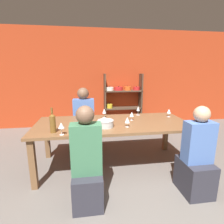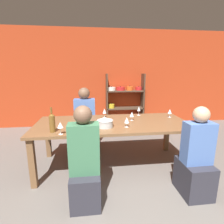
{
  "view_description": "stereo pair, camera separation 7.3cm",
  "coord_description": "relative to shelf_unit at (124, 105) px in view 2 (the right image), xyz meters",
  "views": [
    {
      "loc": [
        -0.5,
        -1.24,
        1.56
      ],
      "look_at": [
        -0.09,
        1.53,
        0.9
      ],
      "focal_mm": 28.0,
      "sensor_mm": 36.0,
      "label": 1
    },
    {
      "loc": [
        -0.43,
        -1.25,
        1.56
      ],
      "look_at": [
        -0.09,
        1.53,
        0.9
      ],
      "focal_mm": 28.0,
      "sensor_mm": 36.0,
      "label": 2
    }
  ],
  "objects": [
    {
      "name": "wall_back_red",
      "position": [
        -0.51,
        0.2,
        0.75
      ],
      "size": [
        8.8,
        0.06,
        2.7
      ],
      "color": "#B23819",
      "rests_on": "ground_plane"
    },
    {
      "name": "shelf_unit",
      "position": [
        0.0,
        0.0,
        0.0
      ],
      "size": [
        1.08,
        0.3,
        1.49
      ],
      "color": "#4C3828",
      "rests_on": "ground_plane"
    },
    {
      "name": "dining_table",
      "position": [
        -0.6,
        -2.2,
        0.08
      ],
      "size": [
        2.44,
        1.06,
        0.75
      ],
      "color": "brown",
      "rests_on": "ground_plane"
    },
    {
      "name": "mixing_bowl",
      "position": [
        -0.75,
        -2.41,
        0.21
      ],
      "size": [
        0.25,
        0.25,
        0.11
      ],
      "color": "#B7BABC",
      "rests_on": "dining_table"
    },
    {
      "name": "wine_bottle_green",
      "position": [
        -1.47,
        -2.54,
        0.29
      ],
      "size": [
        0.08,
        0.08,
        0.34
      ],
      "color": "brown",
      "rests_on": "dining_table"
    },
    {
      "name": "wine_glass_white_a",
      "position": [
        0.45,
        -1.99,
        0.25
      ],
      "size": [
        0.07,
        0.07,
        0.15
      ],
      "color": "white",
      "rests_on": "dining_table"
    },
    {
      "name": "wine_glass_white_b",
      "position": [
        -0.27,
        -2.11,
        0.25
      ],
      "size": [
        0.07,
        0.07,
        0.14
      ],
      "color": "white",
      "rests_on": "dining_table"
    },
    {
      "name": "wine_glass_red_a",
      "position": [
        -0.71,
        -1.89,
        0.27
      ],
      "size": [
        0.07,
        0.07,
        0.17
      ],
      "color": "white",
      "rests_on": "dining_table"
    },
    {
      "name": "wine_glass_red_b",
      "position": [
        -0.06,
        -1.78,
        0.27
      ],
      "size": [
        0.07,
        0.07,
        0.17
      ],
      "color": "white",
      "rests_on": "dining_table"
    },
    {
      "name": "wine_glass_red_c",
      "position": [
        -1.35,
        -2.65,
        0.27
      ],
      "size": [
        0.08,
        0.08,
        0.16
      ],
      "color": "white",
      "rests_on": "dining_table"
    },
    {
      "name": "wine_glass_white_c",
      "position": [
        -0.43,
        -2.46,
        0.26
      ],
      "size": [
        0.07,
        0.07,
        0.15
      ],
      "color": "white",
      "rests_on": "dining_table"
    },
    {
      "name": "cell_phone",
      "position": [
        -1.1,
        -2.22,
        0.16
      ],
      "size": [
        0.16,
        0.09,
        0.01
      ],
      "color": "black",
      "rests_on": "dining_table"
    },
    {
      "name": "person_near_a",
      "position": [
        -1.04,
        -3.02,
        -0.15
      ],
      "size": [
        0.34,
        0.43,
        1.2
      ],
      "color": "#2D2D38",
      "rests_on": "ground_plane"
    },
    {
      "name": "person_far_a",
      "position": [
        -1.08,
        -1.35,
        -0.14
      ],
      "size": [
        0.42,
        0.52,
        1.24
      ],
      "rotation": [
        0.0,
        0.0,
        3.14
      ],
      "color": "#2D2D38",
      "rests_on": "ground_plane"
    },
    {
      "name": "person_near_b",
      "position": [
        0.35,
        -3.02,
        -0.17
      ],
      "size": [
        0.35,
        0.44,
        1.16
      ],
      "color": "#2D2D38",
      "rests_on": "ground_plane"
    }
  ]
}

